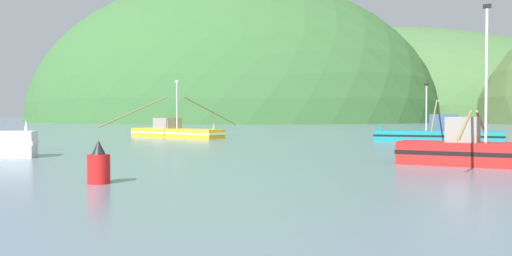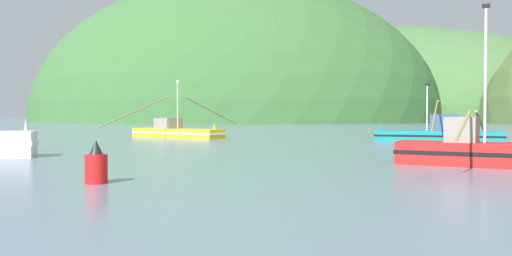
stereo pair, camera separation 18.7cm
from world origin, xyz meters
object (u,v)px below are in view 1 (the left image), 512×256
Objects in this scene: fishing_boat_teal at (438,133)px; channel_buoy at (99,166)px; fishing_boat_yellow at (175,131)px; fishing_boat_red at (472,150)px.

channel_buoy is (-13.31, -32.23, -0.12)m from fishing_boat_teal.
fishing_boat_teal is 25.41m from fishing_boat_yellow.
fishing_boat_teal is at bearing 103.87° from fishing_boat_red.
fishing_boat_red reaches higher than fishing_boat_teal.
fishing_boat_yellow reaches higher than fishing_boat_teal.
fishing_boat_yellow reaches higher than channel_buoy.
fishing_boat_teal is 1.09× the size of fishing_boat_yellow.
fishing_boat_yellow is (-25.35, 1.69, -0.10)m from fishing_boat_teal.
channel_buoy is (12.04, -33.92, -0.02)m from fishing_boat_yellow.
fishing_boat_red is at bearing -19.43° from fishing_boat_yellow.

